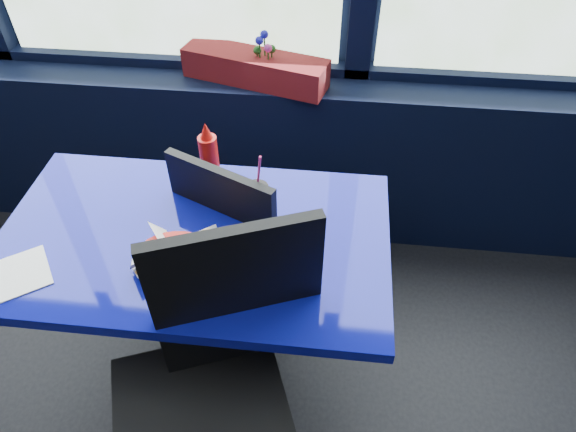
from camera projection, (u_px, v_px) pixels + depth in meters
The scene contains 10 objects.
window_sill at pixel (185, 149), 2.46m from camera, with size 5.00×0.26×0.80m, color black.
near_table at pixel (200, 273), 1.70m from camera, with size 1.20×0.70×0.75m.
chair_near_front at pixel (218, 374), 1.40m from camera, with size 0.61×0.61×1.05m.
chair_near_back at pixel (221, 233), 1.89m from camera, with size 0.55×0.55×0.92m.
planter_box at pixel (255, 68), 2.09m from camera, with size 0.60×0.15×0.12m, color maroon.
flower_vase at pixel (265, 70), 2.07m from camera, with size 0.12×0.13×0.22m.
food_basket at pixel (179, 255), 1.47m from camera, with size 0.29×0.29×0.09m.
ketchup_bottle at pixel (209, 156), 1.69m from camera, with size 0.06×0.06×0.23m.
soda_cup at pixel (257, 202), 1.58m from camera, with size 0.08×0.08×0.27m.
napkin at pixel (18, 274), 1.46m from camera, with size 0.16×0.16×0.00m, color white.
Camera 1 is at (0.71, 0.96, 1.89)m, focal length 32.00 mm.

